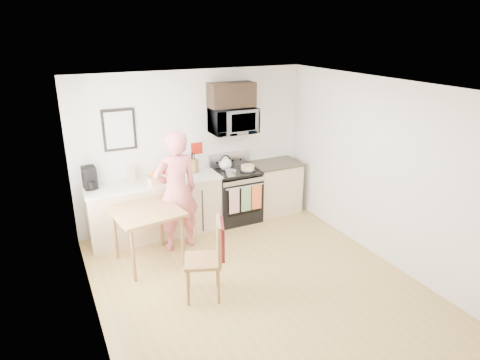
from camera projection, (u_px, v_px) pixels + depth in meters
name	position (u px, v px, depth m)	size (l,w,h in m)	color
floor	(256.00, 284.00, 5.70)	(4.60, 4.60, 0.00)	olive
back_wall	(194.00, 148.00, 7.21)	(4.00, 0.04, 2.60)	silver
front_wall	(398.00, 293.00, 3.31)	(4.00, 0.04, 2.60)	silver
left_wall	(88.00, 225.00, 4.44)	(0.04, 4.60, 2.60)	silver
right_wall	(382.00, 171.00, 6.08)	(0.04, 4.60, 2.60)	silver
ceiling	(260.00, 87.00, 4.82)	(4.00, 4.60, 0.04)	silver
window	(80.00, 179.00, 5.05)	(0.06, 1.40, 1.50)	white
cabinet_left	(155.00, 209.00, 6.91)	(2.10, 0.60, 0.90)	tan
countertop_left	(153.00, 182.00, 6.75)	(2.14, 0.64, 0.04)	beige
cabinet_right	(275.00, 188.00, 7.83)	(0.84, 0.60, 0.90)	tan
countertop_right	(275.00, 164.00, 7.67)	(0.88, 0.64, 0.04)	black
range	(236.00, 196.00, 7.48)	(0.76, 0.70, 1.16)	black
microwave	(233.00, 121.00, 7.12)	(0.76, 0.51, 0.42)	#ADADB2
upper_cabinet	(232.00, 95.00, 7.02)	(0.76, 0.35, 0.40)	black
wall_art	(119.00, 130.00, 6.54)	(0.50, 0.04, 0.65)	black
wall_trivet	(197.00, 148.00, 7.21)	(0.20, 0.02, 0.20)	#A3170D
person	(176.00, 191.00, 6.37)	(0.68, 0.45, 1.86)	#BA3343
dining_table	(146.00, 216.00, 6.00)	(0.88, 0.88, 0.82)	brown
chair	(214.00, 248.00, 5.26)	(0.60, 0.57, 1.05)	brown
knife_block	(193.00, 166.00, 7.10)	(0.11, 0.15, 0.23)	brown
utensil_crock	(165.00, 168.00, 6.94)	(0.11, 0.11, 0.33)	#A3170D
fruit_bowl	(154.00, 176.00, 6.87)	(0.27, 0.27, 0.10)	white
milk_carton	(131.00, 174.00, 6.69)	(0.09, 0.09, 0.25)	tan
coffee_maker	(90.00, 178.00, 6.40)	(0.20, 0.29, 0.33)	black
bread_bag	(159.00, 181.00, 6.59)	(0.33, 0.15, 0.12)	tan
cake	(248.00, 168.00, 7.28)	(0.28, 0.28, 0.09)	black
kettle	(225.00, 164.00, 7.27)	(0.21, 0.21, 0.27)	white
pot	(231.00, 173.00, 7.03)	(0.18, 0.30, 0.09)	#ADADB2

